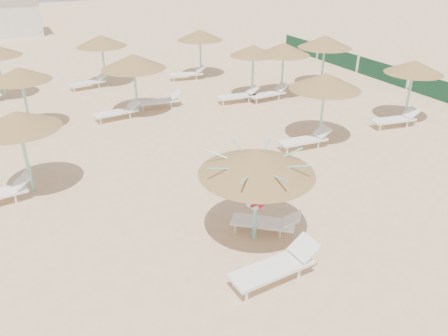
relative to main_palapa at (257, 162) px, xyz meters
name	(u,v)px	position (x,y,z in m)	size (l,w,h in m)	color
ground	(255,234)	(0.10, 0.13, -2.25)	(120.00, 120.00, 0.00)	#DBB485
main_palapa	(257,162)	(0.00, 0.00, 0.00)	(2.89, 2.89, 2.59)	#7DD9CA
lounger_main_a	(277,266)	(-0.31, -1.61, -1.87)	(2.22, 0.81, 0.79)	white
lounger_main_b	(268,222)	(0.46, 0.09, -1.93)	(1.77, 1.56, 0.66)	white
palapa_field	(197,58)	(2.89, 10.64, 0.07)	(19.35, 14.32, 2.72)	#7DD9CA
windbreak_fence	(382,72)	(14.10, 10.08, -1.75)	(0.08, 19.84, 1.10)	#194D34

